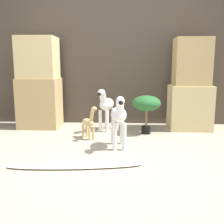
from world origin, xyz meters
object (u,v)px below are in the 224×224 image
(zebra_right, at_px, (119,116))
(giraffe_figurine, at_px, (89,122))
(surfboard, at_px, (74,165))
(zebra_left, at_px, (106,105))
(potted_palm_front, at_px, (147,105))

(zebra_right, bearing_deg, giraffe_figurine, 138.44)
(giraffe_figurine, bearing_deg, surfboard, -90.38)
(zebra_left, xyz_separation_m, surfboard, (-0.21, -1.50, -0.38))
(giraffe_figurine, distance_m, surfboard, 1.04)
(zebra_left, xyz_separation_m, giraffe_figurine, (-0.20, -0.49, -0.16))
(zebra_left, distance_m, giraffe_figurine, 0.55)
(zebra_right, distance_m, zebra_left, 0.89)
(zebra_right, relative_size, potted_palm_front, 1.15)
(surfboard, bearing_deg, zebra_right, 56.56)
(zebra_right, xyz_separation_m, zebra_left, (-0.22, 0.86, 0.00))
(zebra_right, distance_m, surfboard, 0.86)
(zebra_left, height_order, potted_palm_front, zebra_left)
(giraffe_figurine, relative_size, potted_palm_front, 0.83)
(surfboard, bearing_deg, potted_palm_front, 58.83)
(giraffe_figurine, height_order, potted_palm_front, potted_palm_front)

